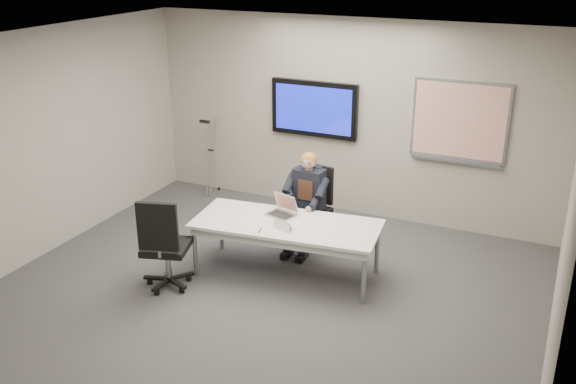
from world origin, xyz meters
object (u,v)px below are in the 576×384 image
at_px(seated_person, 304,213).
at_px(laptop, 283,210).
at_px(office_chair_near, 166,260).
at_px(conference_table, 287,228).
at_px(office_chair_far, 311,220).

bearing_deg(seated_person, laptop, -94.80).
relative_size(seated_person, laptop, 3.25).
bearing_deg(office_chair_near, seated_person, -140.18).
distance_m(office_chair_near, seated_person, 1.88).
height_order(conference_table, office_chair_near, office_chair_near).
distance_m(conference_table, office_chair_far, 0.97).
height_order(conference_table, seated_person, seated_person).
xyz_separation_m(office_chair_near, seated_person, (1.03, 1.56, 0.16)).
height_order(office_chair_near, seated_person, seated_person).
xyz_separation_m(conference_table, office_chair_far, (-0.07, 0.92, -0.27)).
bearing_deg(laptop, office_chair_far, 100.56).
xyz_separation_m(office_chair_near, laptop, (0.96, 1.09, 0.38)).
xyz_separation_m(conference_table, office_chair_near, (-1.10, -0.88, -0.24)).
height_order(conference_table, laptop, laptop).
xyz_separation_m(office_chair_far, office_chair_near, (-1.04, -1.80, 0.03)).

